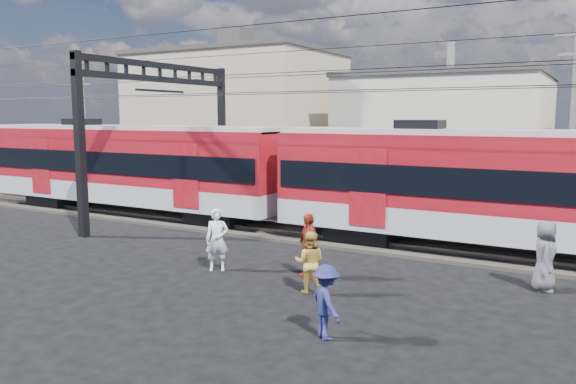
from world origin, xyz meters
The scene contains 15 objects.
ground centered at (0.00, 0.00, 0.00)m, with size 120.00×120.00×0.00m, color black.
track_bed centered at (0.00, 8.00, 0.06)m, with size 70.00×3.40×0.12m, color #2D2823.
rail_near centered at (0.00, 7.25, 0.18)m, with size 70.00×0.12×0.12m, color #59544C.
rail_far centered at (0.00, 8.75, 0.18)m, with size 70.00×0.12×0.12m, color #59544C.
commuter_train centered at (5.08, 8.00, 2.40)m, with size 50.30×3.08×4.17m.
catenary centered at (-8.65, 8.00, 5.14)m, with size 70.00×9.30×7.52m.
building_west centered at (-17.00, 24.00, 4.66)m, with size 14.28×10.20×9.30m.
building_midwest centered at (-2.00, 27.00, 3.66)m, with size 12.24×12.24×7.30m.
utility_pole_mid centered at (6.00, 15.00, 4.53)m, with size 1.80×0.24×8.50m.
utility_pole_west centered at (-22.00, 14.00, 4.28)m, with size 1.80×0.24×8.00m.
pedestrian_a centered at (-2.68, 2.19, 0.94)m, with size 0.68×0.45×1.88m, color silver.
pedestrian_b centered at (0.73, 1.62, 0.82)m, with size 0.80×0.62×1.64m, color gold.
pedestrian_c centered at (2.43, -0.91, 0.79)m, with size 1.02×0.58×1.57m, color navy.
pedestrian_d centered at (0.04, 2.88, 0.93)m, with size 1.09×0.45×1.86m, color maroon.
pedestrian_e centered at (6.05, 4.86, 0.94)m, with size 0.92×0.60×1.89m, color #545359.
Camera 1 is at (7.26, -11.05, 4.61)m, focal length 35.00 mm.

